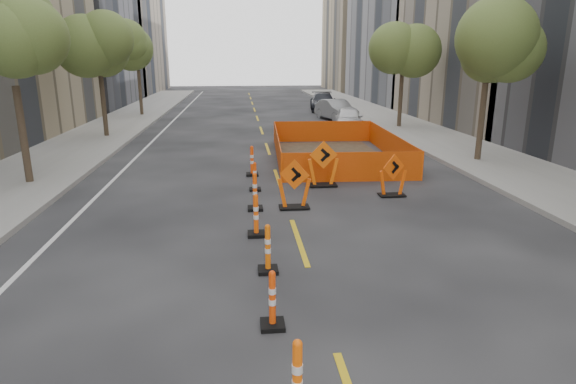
{
  "coord_description": "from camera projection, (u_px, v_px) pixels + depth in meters",
  "views": [
    {
      "loc": [
        -1.34,
        -6.51,
        4.16
      ],
      "look_at": [
        -0.22,
        4.38,
        1.1
      ],
      "focal_mm": 30.0,
      "sensor_mm": 36.0,
      "label": 1
    }
  ],
  "objects": [
    {
      "name": "ground_plane",
      "position": [
        331.0,
        335.0,
        7.49
      ],
      "size": [
        140.0,
        140.0,
        0.0
      ],
      "primitive_type": "plane",
      "color": "black"
    },
    {
      "name": "sidewalk_left",
      "position": [
        35.0,
        170.0,
        18.08
      ],
      "size": [
        4.0,
        90.0,
        0.15
      ],
      "primitive_type": "cube",
      "color": "gray",
      "rests_on": "ground"
    },
    {
      "name": "sidewalk_right",
      "position": [
        491.0,
        160.0,
        19.85
      ],
      "size": [
        4.0,
        90.0,
        0.15
      ],
      "primitive_type": "cube",
      "color": "gray",
      "rests_on": "ground"
    },
    {
      "name": "bld_left_d",
      "position": [
        54.0,
        24.0,
        41.49
      ],
      "size": [
        12.0,
        16.0,
        14.0
      ],
      "primitive_type": "cube",
      "color": "#4C4C51",
      "rests_on": "ground"
    },
    {
      "name": "bld_left_e",
      "position": [
        101.0,
        6.0,
        56.39
      ],
      "size": [
        12.0,
        20.0,
        20.0
      ],
      "primitive_type": "cube",
      "color": "gray",
      "rests_on": "ground"
    },
    {
      "name": "bld_right_c",
      "position": [
        530.0,
        11.0,
        30.08
      ],
      "size": [
        12.0,
        16.0,
        14.0
      ],
      "primitive_type": "cube",
      "color": "gray",
      "rests_on": "ground"
    },
    {
      "name": "bld_right_e",
      "position": [
        376.0,
        28.0,
        63.15
      ],
      "size": [
        12.0,
        14.0,
        16.0
      ],
      "primitive_type": "cube",
      "color": "tan",
      "rests_on": "ground"
    },
    {
      "name": "tree_l_b",
      "position": [
        10.0,
        46.0,
        15.03
      ],
      "size": [
        2.8,
        2.8,
        5.95
      ],
      "color": "#382B1E",
      "rests_on": "ground"
    },
    {
      "name": "tree_l_c",
      "position": [
        98.0,
        50.0,
        24.61
      ],
      "size": [
        2.8,
        2.8,
        5.95
      ],
      "color": "#382B1E",
      "rests_on": "ground"
    },
    {
      "name": "tree_l_d",
      "position": [
        137.0,
        53.0,
        34.19
      ],
      "size": [
        2.8,
        2.8,
        5.95
      ],
      "color": "#382B1E",
      "rests_on": "ground"
    },
    {
      "name": "tree_r_b",
      "position": [
        489.0,
        48.0,
        18.59
      ],
      "size": [
        2.8,
        2.8,
        5.95
      ],
      "color": "#382B1E",
      "rests_on": "ground"
    },
    {
      "name": "tree_r_c",
      "position": [
        403.0,
        51.0,
        28.17
      ],
      "size": [
        2.8,
        2.8,
        5.95
      ],
      "color": "#382B1E",
      "rests_on": "ground"
    },
    {
      "name": "channelizer_2",
      "position": [
        297.0,
        380.0,
        5.6
      ],
      "size": [
        0.43,
        0.43,
        1.08
      ],
      "primitive_type": null,
      "color": "#F25B0A",
      "rests_on": "ground"
    },
    {
      "name": "channelizer_3",
      "position": [
        272.0,
        299.0,
        7.58
      ],
      "size": [
        0.39,
        0.39,
        0.98
      ],
      "primitive_type": null,
      "color": "#DA3D09",
      "rests_on": "ground"
    },
    {
      "name": "channelizer_4",
      "position": [
        268.0,
        248.0,
        9.56
      ],
      "size": [
        0.4,
        0.4,
        1.01
      ],
      "primitive_type": null,
      "color": "#E35C09",
      "rests_on": "ground"
    },
    {
      "name": "channelizer_5",
      "position": [
        256.0,
        215.0,
        11.52
      ],
      "size": [
        0.41,
        0.41,
        1.05
      ],
      "primitive_type": null,
      "color": "#E24B09",
      "rests_on": "ground"
    },
    {
      "name": "channelizer_6",
      "position": [
        255.0,
        191.0,
        13.51
      ],
      "size": [
        0.43,
        0.43,
        1.08
      ],
      "primitive_type": null,
      "color": "#E64809",
      "rests_on": "ground"
    },
    {
      "name": "channelizer_7",
      "position": [
        255.0,
        176.0,
        15.52
      ],
      "size": [
        0.37,
        0.37,
        0.94
      ],
      "primitive_type": null,
      "color": "#E34009",
      "rests_on": "ground"
    },
    {
      "name": "channelizer_8",
      "position": [
        252.0,
        161.0,
        17.47
      ],
      "size": [
        0.44,
        0.44,
        1.11
      ],
      "primitive_type": null,
      "color": "#DD3D09",
      "rests_on": "ground"
    },
    {
      "name": "chevron_sign_left",
      "position": [
        294.0,
        184.0,
        13.59
      ],
      "size": [
        1.11,
        0.91,
        1.44
      ],
      "primitive_type": null,
      "rotation": [
        0.0,
        0.0,
        -0.41
      ],
      "color": "#DA4E09",
      "rests_on": "ground"
    },
    {
      "name": "chevron_sign_center",
      "position": [
        323.0,
        164.0,
        15.94
      ],
      "size": [
        1.04,
        0.64,
        1.55
      ],
      "primitive_type": null,
      "rotation": [
        0.0,
        0.0,
        0.02
      ],
      "color": "#E35809",
      "rests_on": "ground"
    },
    {
      "name": "chevron_sign_right",
      "position": [
        393.0,
        175.0,
        14.82
      ],
      "size": [
        1.03,
        0.84,
        1.35
      ],
      "primitive_type": null,
      "rotation": [
        0.0,
        0.0,
        0.39
      ],
      "color": "#E14B09",
      "rests_on": "ground"
    },
    {
      "name": "safety_fence",
      "position": [
        335.0,
        146.0,
        20.64
      ],
      "size": [
        5.3,
        8.6,
        1.05
      ],
      "primitive_type": null,
      "rotation": [
        0.0,
        0.0,
        -0.05
      ],
      "color": "#FF450D",
      "rests_on": "ground"
    },
    {
      "name": "parked_car_near",
      "position": [
        349.0,
        119.0,
        28.65
      ],
      "size": [
        2.26,
        4.14,
        1.34
      ],
      "primitive_type": "imported",
      "rotation": [
        0.0,
        0.0,
        -0.18
      ],
      "color": "silver",
      "rests_on": "ground"
    },
    {
      "name": "parked_car_mid",
      "position": [
        336.0,
        110.0,
        33.14
      ],
      "size": [
        2.47,
        4.47,
        1.4
      ],
      "primitive_type": "imported",
      "rotation": [
        0.0,
        0.0,
        0.25
      ],
      "color": "gray",
      "rests_on": "ground"
    },
    {
      "name": "parked_car_far",
      "position": [
        323.0,
        102.0,
        39.14
      ],
      "size": [
        2.58,
        5.11,
        1.42
      ],
      "primitive_type": "imported",
      "rotation": [
        0.0,
        0.0,
        -0.12
      ],
      "color": "black",
      "rests_on": "ground"
    }
  ]
}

